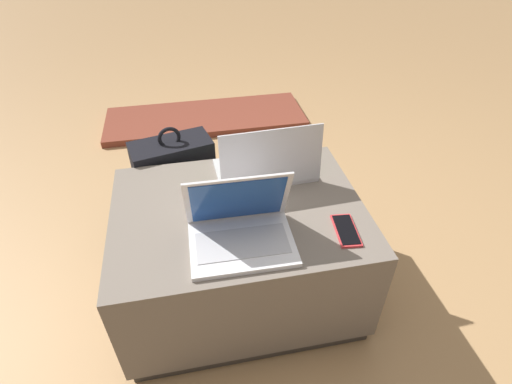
# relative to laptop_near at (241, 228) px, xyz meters

# --- Properties ---
(ground_plane) EXTENTS (14.00, 14.00, 0.00)m
(ground_plane) POSITION_rel_laptop_near_xyz_m (0.02, 0.15, -0.51)
(ground_plane) COLOR tan
(ottoman) EXTENTS (0.89, 0.67, 0.46)m
(ottoman) POSITION_rel_laptop_near_xyz_m (0.02, 0.15, -0.28)
(ottoman) COLOR #3D3832
(ottoman) RESTS_ON ground_plane
(laptop_near) EXTENTS (0.34, 0.25, 0.24)m
(laptop_near) POSITION_rel_laptop_near_xyz_m (0.00, 0.00, 0.00)
(laptop_near) COLOR silver
(laptop_near) RESTS_ON ottoman
(laptop_far) EXTENTS (0.39, 0.25, 0.24)m
(laptop_far) POSITION_rel_laptop_near_xyz_m (0.16, 0.32, -0.00)
(laptop_far) COLOR #B7B7BC
(laptop_far) RESTS_ON ottoman
(cell_phone) EXTENTS (0.08, 0.16, 0.01)m
(cell_phone) POSITION_rel_laptop_near_xyz_m (0.35, -0.03, -0.05)
(cell_phone) COLOR red
(cell_phone) RESTS_ON ottoman
(backpack) EXTENTS (0.38, 0.28, 0.57)m
(backpack) POSITION_rel_laptop_near_xyz_m (-0.21, 0.62, -0.28)
(backpack) COLOR black
(backpack) RESTS_ON ground_plane
(fireplace_hearth) EXTENTS (1.40, 0.50, 0.04)m
(fireplace_hearth) POSITION_rel_laptop_near_xyz_m (0.02, 1.70, -0.49)
(fireplace_hearth) COLOR brown
(fireplace_hearth) RESTS_ON ground_plane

